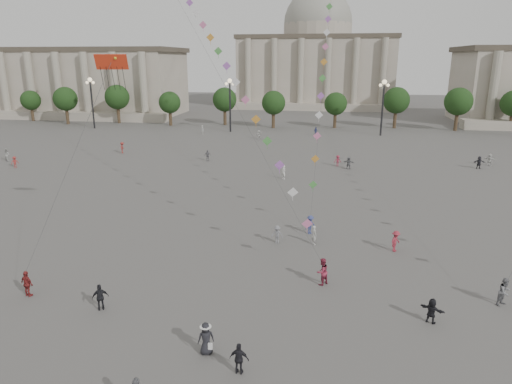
# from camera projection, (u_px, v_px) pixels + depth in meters

# --- Properties ---
(ground) EXTENTS (360.00, 360.00, 0.00)m
(ground) POSITION_uv_depth(u_px,v_px,m) (226.00, 331.00, 25.14)
(ground) COLOR #514F4C
(ground) RESTS_ON ground
(hall_west) EXTENTS (84.00, 26.22, 17.20)m
(hall_west) POSITION_uv_depth(u_px,v_px,m) (32.00, 82.00, 123.23)
(hall_west) COLOR #9F9785
(hall_west) RESTS_ON ground
(hall_central) EXTENTS (48.30, 34.30, 35.50)m
(hall_central) POSITION_uv_depth(u_px,v_px,m) (316.00, 59.00, 143.55)
(hall_central) COLOR #9F9785
(hall_central) RESTS_ON ground
(tree_row) EXTENTS (137.12, 5.12, 8.00)m
(tree_row) POSITION_uv_depth(u_px,v_px,m) (307.00, 103.00, 97.51)
(tree_row) COLOR #3B2E1D
(tree_row) RESTS_ON ground
(lamp_post_far_west) EXTENTS (2.00, 0.90, 10.65)m
(lamp_post_far_west) POSITION_uv_depth(u_px,v_px,m) (91.00, 94.00, 96.29)
(lamp_post_far_west) COLOR #262628
(lamp_post_far_west) RESTS_ON ground
(lamp_post_mid_west) EXTENTS (2.00, 0.90, 10.65)m
(lamp_post_mid_west) POSITION_uv_depth(u_px,v_px,m) (230.00, 95.00, 91.69)
(lamp_post_mid_west) COLOR #262628
(lamp_post_mid_west) RESTS_ON ground
(lamp_post_mid_east) EXTENTS (2.00, 0.90, 10.65)m
(lamp_post_mid_east) POSITION_uv_depth(u_px,v_px,m) (383.00, 97.00, 87.08)
(lamp_post_mid_east) COLOR #262628
(lamp_post_mid_east) RESTS_ON ground
(person_crowd_0) EXTENTS (0.94, 0.99, 1.65)m
(person_crowd_0) POSITION_uv_depth(u_px,v_px,m) (316.00, 131.00, 88.95)
(person_crowd_0) COLOR #38407E
(person_crowd_0) RESTS_ON ground
(person_crowd_1) EXTENTS (1.13, 1.07, 1.85)m
(person_crowd_1) POSITION_uv_depth(u_px,v_px,m) (7.00, 155.00, 66.70)
(person_crowd_1) COLOR #B8B7B3
(person_crowd_1) RESTS_ON ground
(person_crowd_2) EXTENTS (1.11, 1.15, 1.58)m
(person_crowd_2) POSITION_uv_depth(u_px,v_px,m) (15.00, 162.00, 62.61)
(person_crowd_2) COLOR maroon
(person_crowd_2) RESTS_ON ground
(person_crowd_3) EXTENTS (1.43, 1.06, 1.50)m
(person_crowd_3) POSITION_uv_depth(u_px,v_px,m) (432.00, 311.00, 25.77)
(person_crowd_3) COLOR black
(person_crowd_3) RESTS_ON ground
(person_crowd_4) EXTENTS (1.22, 1.59, 1.67)m
(person_crowd_4) POSITION_uv_depth(u_px,v_px,m) (259.00, 135.00, 85.02)
(person_crowd_4) COLOR silver
(person_crowd_4) RESTS_ON ground
(person_crowd_6) EXTENTS (1.02, 0.63, 1.51)m
(person_crowd_6) POSITION_uv_depth(u_px,v_px,m) (277.00, 234.00, 36.92)
(person_crowd_6) COLOR slate
(person_crowd_6) RESTS_ON ground
(person_crowd_7) EXTENTS (1.55, 1.31, 1.68)m
(person_crowd_7) POSITION_uv_depth(u_px,v_px,m) (490.00, 160.00, 63.92)
(person_crowd_7) COLOR silver
(person_crowd_7) RESTS_ON ground
(person_crowd_8) EXTENTS (1.13, 1.25, 1.69)m
(person_crowd_8) POSITION_uv_depth(u_px,v_px,m) (396.00, 241.00, 35.34)
(person_crowd_8) COLOR maroon
(person_crowd_8) RESTS_ON ground
(person_crowd_9) EXTENTS (1.63, 0.68, 1.71)m
(person_crowd_9) POSITION_uv_depth(u_px,v_px,m) (479.00, 162.00, 62.06)
(person_crowd_9) COLOR black
(person_crowd_9) RESTS_ON ground
(person_crowd_10) EXTENTS (0.62, 0.73, 1.71)m
(person_crowd_10) POSITION_uv_depth(u_px,v_px,m) (203.00, 130.00, 90.62)
(person_crowd_10) COLOR beige
(person_crowd_10) RESTS_ON ground
(person_crowd_12) EXTENTS (1.61, 0.86, 1.66)m
(person_crowd_12) POSITION_uv_depth(u_px,v_px,m) (349.00, 163.00, 61.96)
(person_crowd_12) COLOR slate
(person_crowd_12) RESTS_ON ground
(person_crowd_13) EXTENTS (0.61, 0.69, 1.59)m
(person_crowd_13) POSITION_uv_depth(u_px,v_px,m) (314.00, 235.00, 36.72)
(person_crowd_13) COLOR #B4B4AF
(person_crowd_13) RESTS_ON ground
(person_crowd_16) EXTENTS (1.02, 0.72, 1.60)m
(person_crowd_16) POSITION_uv_depth(u_px,v_px,m) (208.00, 155.00, 66.79)
(person_crowd_16) COLOR slate
(person_crowd_16) RESTS_ON ground
(person_crowd_17) EXTENTS (0.85, 1.24, 1.76)m
(person_crowd_17) POSITION_uv_depth(u_px,v_px,m) (122.00, 148.00, 72.28)
(person_crowd_17) COLOR maroon
(person_crowd_17) RESTS_ON ground
(person_crowd_18) EXTENTS (0.72, 0.75, 1.74)m
(person_crowd_18) POSITION_uv_depth(u_px,v_px,m) (284.00, 172.00, 56.62)
(person_crowd_18) COLOR silver
(person_crowd_18) RESTS_ON ground
(person_crowd_20) EXTENTS (1.08, 0.74, 1.54)m
(person_crowd_20) POSITION_uv_depth(u_px,v_px,m) (338.00, 161.00, 63.57)
(person_crowd_20) COLOR maroon
(person_crowd_20) RESTS_ON ground
(tourist_0) EXTENTS (1.09, 0.71, 1.72)m
(tourist_0) POSITION_uv_depth(u_px,v_px,m) (27.00, 284.00, 28.63)
(tourist_0) COLOR maroon
(tourist_0) RESTS_ON ground
(tourist_1) EXTENTS (0.96, 0.45, 1.60)m
(tourist_1) POSITION_uv_depth(u_px,v_px,m) (239.00, 359.00, 21.57)
(tourist_1) COLOR black
(tourist_1) RESTS_ON ground
(tourist_4) EXTENTS (1.04, 0.83, 1.65)m
(tourist_4) POSITION_uv_depth(u_px,v_px,m) (100.00, 297.00, 27.08)
(tourist_4) COLOR black
(tourist_4) RESTS_ON ground
(kite_flyer_0) EXTENTS (1.14, 1.14, 1.86)m
(kite_flyer_0) POSITION_uv_depth(u_px,v_px,m) (322.00, 272.00, 30.10)
(kite_flyer_0) COLOR maroon
(kite_flyer_0) RESTS_ON ground
(kite_flyer_1) EXTENTS (1.18, 1.18, 1.64)m
(kite_flyer_1) POSITION_uv_depth(u_px,v_px,m) (310.00, 225.00, 38.93)
(kite_flyer_1) COLOR navy
(kite_flyer_1) RESTS_ON ground
(kite_flyer_2) EXTENTS (1.09, 1.05, 1.77)m
(kite_flyer_2) POSITION_uv_depth(u_px,v_px,m) (505.00, 292.00, 27.59)
(kite_flyer_2) COLOR slate
(kite_flyer_2) RESTS_ON ground
(hat_person) EXTENTS (1.00, 0.86, 1.73)m
(hat_person) POSITION_uv_depth(u_px,v_px,m) (206.00, 338.00, 22.99)
(hat_person) COLOR black
(hat_person) RESTS_ON ground
(dragon_kite) EXTENTS (2.83, 4.11, 14.94)m
(dragon_kite) POSITION_uv_depth(u_px,v_px,m) (112.00, 74.00, 31.38)
(dragon_kite) COLOR red
(dragon_kite) RESTS_ON ground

